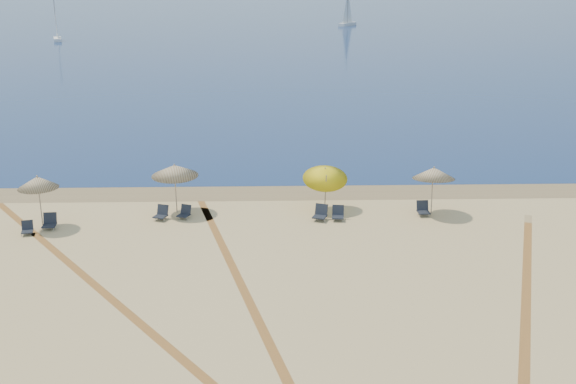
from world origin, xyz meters
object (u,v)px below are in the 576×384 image
object	(u,v)px
chair_3	(50,222)
sailboat_0	(348,13)
sailboat_1	(57,28)
umbrella_4	(434,173)
chair_8	(423,209)
chair_2	(27,228)
chair_4	(161,213)
umbrella_1	(38,182)
umbrella_2	(175,170)
chair_5	(185,212)
chair_6	(320,213)
chair_7	(338,214)
umbrella_3	(325,174)

from	to	relation	value
chair_3	sailboat_0	size ratio (longest dim) A/B	0.09
sailboat_1	chair_3	bearing A→B (deg)	-91.02
umbrella_4	chair_8	size ratio (longest dim) A/B	3.51
umbrella_4	chair_2	size ratio (longest dim) A/B	3.58
chair_4	sailboat_1	distance (m)	90.01
chair_2	chair_8	distance (m)	18.81
sailboat_0	chair_4	bearing A→B (deg)	-68.24
umbrella_1	umbrella_4	bearing A→B (deg)	4.25
umbrella_4	sailboat_0	size ratio (longest dim) A/B	0.29
umbrella_1	umbrella_2	distance (m)	6.35
umbrella_1	chair_5	bearing A→B (deg)	9.25
chair_2	sailboat_0	world-z (taller)	sailboat_0
sailboat_0	umbrella_4	bearing A→B (deg)	-61.71
chair_6	chair_7	bearing A→B (deg)	19.10
umbrella_2	umbrella_4	xyz separation A→B (m)	(12.68, -0.52, -0.08)
chair_2	chair_4	bearing A→B (deg)	3.98
umbrella_2	chair_2	size ratio (longest dim) A/B	3.65
umbrella_2	chair_6	distance (m)	7.45
chair_4	chair_5	bearing A→B (deg)	26.76
sailboat_0	sailboat_1	distance (m)	59.03
chair_3	chair_4	bearing A→B (deg)	7.82
umbrella_2	chair_2	xyz separation A→B (m)	(-6.48, -2.76, -1.91)
umbrella_4	sailboat_1	bearing A→B (deg)	116.93
umbrella_1	chair_8	bearing A→B (deg)	3.71
umbrella_3	sailboat_1	world-z (taller)	sailboat_1
umbrella_1	chair_4	bearing A→B (deg)	9.77
umbrella_1	chair_5	xyz separation A→B (m)	(6.55, 1.07, -1.93)
umbrella_4	sailboat_0	distance (m)	114.11
chair_4	sailboat_1	world-z (taller)	sailboat_1
chair_3	chair_6	xyz separation A→B (m)	(12.77, 0.83, 0.01)
umbrella_1	umbrella_2	bearing A→B (deg)	17.58
chair_7	sailboat_1	world-z (taller)	sailboat_1
chair_2	umbrella_3	bearing A→B (deg)	-1.13
sailboat_1	umbrella_1	bearing A→B (deg)	-91.24
chair_3	umbrella_4	bearing A→B (deg)	0.34
chair_8	chair_5	bearing A→B (deg)	178.19
umbrella_4	chair_7	size ratio (longest dim) A/B	3.41
umbrella_4	chair_2	bearing A→B (deg)	-173.35
umbrella_1	chair_7	xyz separation A→B (m)	(14.01, 0.65, -1.92)
umbrella_2	umbrella_3	xyz separation A→B (m)	(7.42, 0.13, -0.28)
umbrella_3	umbrella_4	bearing A→B (deg)	-7.09
chair_2	chair_6	world-z (taller)	chair_6
umbrella_4	sailboat_1	xyz separation A→B (m)	(-42.93, 84.52, 0.01)
chair_7	umbrella_2	bearing A→B (deg)	177.28
chair_6	sailboat_1	xyz separation A→B (m)	(-37.35, 85.25, 1.78)
chair_3	chair_6	size ratio (longest dim) A/B	0.84
chair_3	chair_5	bearing A→B (deg)	6.82
umbrella_4	chair_2	distance (m)	19.38
sailboat_1	sailboat_0	bearing A→B (deg)	12.78
umbrella_1	umbrella_3	distance (m)	13.64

